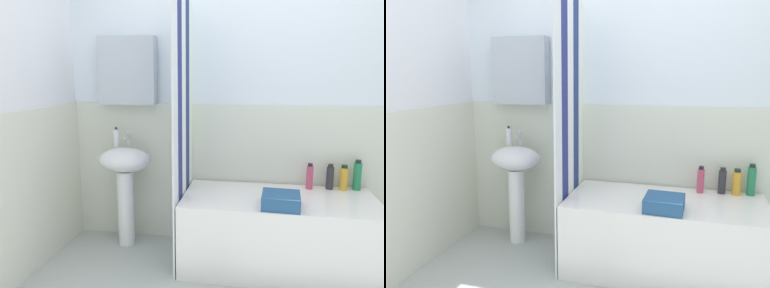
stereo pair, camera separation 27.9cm
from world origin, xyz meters
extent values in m
cube|color=white|center=(0.00, 1.27, 1.20)|extent=(3.60, 0.05, 2.40)
cube|color=silver|center=(0.00, 1.24, 0.60)|extent=(3.60, 0.02, 1.20)
cube|color=silver|center=(-1.03, 1.18, 1.47)|extent=(0.48, 0.12, 0.56)
cube|color=white|center=(-1.57, 0.34, 1.20)|extent=(0.05, 1.81, 2.40)
cube|color=silver|center=(-1.54, 0.34, 0.60)|extent=(0.02, 1.81, 1.20)
cylinder|color=white|center=(-1.03, 1.03, 0.32)|extent=(0.14, 0.14, 0.64)
ellipsoid|color=white|center=(-1.03, 1.03, 0.74)|extent=(0.44, 0.34, 0.20)
cylinder|color=silver|center=(-1.03, 1.13, 0.87)|extent=(0.03, 0.03, 0.05)
cylinder|color=silver|center=(-1.03, 1.08, 0.92)|extent=(0.02, 0.10, 0.02)
sphere|color=silver|center=(-1.03, 1.13, 0.95)|extent=(0.03, 0.03, 0.03)
cylinder|color=white|center=(-1.12, 1.11, 0.91)|extent=(0.05, 0.05, 0.14)
sphere|color=#29292B|center=(-1.12, 1.11, 1.00)|extent=(0.02, 0.02, 0.02)
cube|color=white|center=(0.23, 0.87, 0.27)|extent=(1.42, 0.70, 0.55)
cube|color=white|center=(-0.49, 0.59, 1.00)|extent=(0.01, 0.14, 2.00)
cube|color=navy|center=(-0.49, 0.73, 1.00)|extent=(0.01, 0.14, 2.00)
cube|color=white|center=(-0.49, 0.87, 1.00)|extent=(0.01, 0.14, 2.00)
cube|color=navy|center=(-0.49, 1.01, 1.00)|extent=(0.01, 0.14, 2.00)
cube|color=white|center=(-0.49, 1.15, 1.00)|extent=(0.01, 0.14, 2.00)
cylinder|color=#248050|center=(0.84, 1.16, 0.66)|extent=(0.06, 0.06, 0.22)
cylinder|color=#1B2A2C|center=(0.84, 1.16, 0.78)|extent=(0.04, 0.04, 0.02)
cylinder|color=gold|center=(0.74, 1.14, 0.64)|extent=(0.06, 0.06, 0.18)
cylinder|color=#1A2C26|center=(0.74, 1.14, 0.74)|extent=(0.04, 0.04, 0.02)
cylinder|color=#2D2F32|center=(0.63, 1.15, 0.64)|extent=(0.06, 0.06, 0.18)
cylinder|color=#252627|center=(0.63, 1.15, 0.74)|extent=(0.04, 0.04, 0.02)
cylinder|color=#C84866|center=(0.48, 1.12, 0.64)|extent=(0.05, 0.05, 0.18)
cylinder|color=#271D2E|center=(0.48, 1.12, 0.74)|extent=(0.04, 0.04, 0.02)
cube|color=#295380|center=(0.23, 0.66, 0.59)|extent=(0.27, 0.27, 0.09)
camera|label=1|loc=(0.07, -1.88, 1.45)|focal=35.26mm
camera|label=2|loc=(0.34, -1.82, 1.45)|focal=35.26mm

